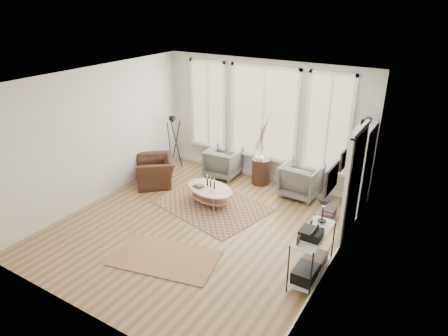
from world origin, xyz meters
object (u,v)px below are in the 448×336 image
Objects in this scene: bookcase at (360,170)px; coffee_table at (209,191)px; armchair_left at (223,163)px; low_shelf at (312,250)px; armchair_right at (301,180)px; accent_chair at (156,171)px; side_table at (262,150)px.

bookcase reaches higher than coffee_table.
coffee_table is at bearing 105.67° from armchair_left.
armchair_left is (-3.30, 0.10, -0.59)m from bookcase.
low_shelf is 1.55× the size of armchair_right.
accent_chair is (-4.41, 1.40, -0.18)m from low_shelf.
bookcase is at bearing 24.57° from coffee_table.
armchair_left is 2.05m from armchair_right.
side_table is at bearing -3.51° from armchair_right.
bookcase is 2.05× the size of accent_chair.
accent_chair is at bearing 22.59° from armchair_right.
armchair_left is (-0.49, 1.39, 0.07)m from coffee_table.
coffee_table is 1.47m from armchair_left.
side_table is 1.76× the size of accent_chair.
armchair_right is (-1.25, 0.09, -0.57)m from bookcase.
bookcase reaches higher than low_shelf.
bookcase is at bearing 174.58° from armchair_left.
armchair_left is at bearing 109.35° from coffee_table.
side_table reaches higher than coffee_table.
bookcase reaches higher than side_table.
low_shelf is at bearing 137.39° from armchair_left.
coffee_table is 1.66m from accent_chair.
side_table is at bearing -178.15° from armchair_left.
low_shelf is at bearing -24.10° from coffee_table.
side_table is at bearing 129.66° from low_shelf.
low_shelf is at bearing -91.28° from bookcase.
side_table is 2.58m from accent_chair.
low_shelf is 1.30× the size of accent_chair.
low_shelf reaches higher than accent_chair.
coffee_table is (-2.76, 1.23, -0.22)m from low_shelf.
armchair_left is at bearing 92.80° from accent_chair.
coffee_table is at bearing 155.90° from low_shelf.
armchair_right is 3.44m from accent_chair.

